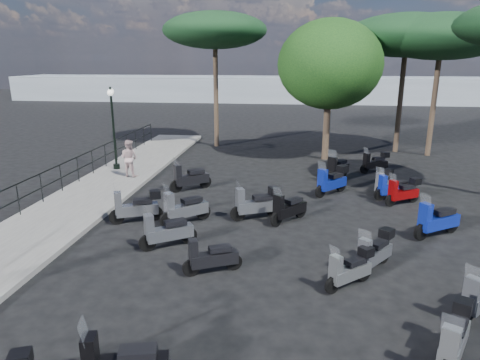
# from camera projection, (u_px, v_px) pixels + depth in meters

# --- Properties ---
(ground) EXTENTS (120.00, 120.00, 0.00)m
(ground) POSITION_uv_depth(u_px,v_px,m) (238.00, 260.00, 11.65)
(ground) COLOR black
(ground) RESTS_ON ground
(sidewalk) EXTENTS (3.00, 30.00, 0.15)m
(sidewalk) POSITION_uv_depth(u_px,v_px,m) (70.00, 210.00, 15.30)
(sidewalk) COLOR slate
(sidewalk) RESTS_ON ground
(railing) EXTENTS (0.04, 26.04, 1.10)m
(railing) POSITION_uv_depth(u_px,v_px,m) (30.00, 188.00, 15.05)
(railing) COLOR black
(railing) RESTS_ON sidewalk
(lamp_post_2) EXTENTS (0.59, 1.08, 3.88)m
(lamp_post_2) POSITION_uv_depth(u_px,v_px,m) (113.00, 123.00, 20.05)
(lamp_post_2) COLOR black
(lamp_post_2) RESTS_ON sidewalk
(pedestrian_far) EXTENTS (0.92, 0.78, 1.67)m
(pedestrian_far) POSITION_uv_depth(u_px,v_px,m) (129.00, 158.00, 19.12)
(pedestrian_far) COLOR #C0A1A1
(pedestrian_far) RESTS_ON sidewalk
(scooter_2) EXTENTS (1.51, 1.06, 1.38)m
(scooter_2) POSITION_uv_depth(u_px,v_px,m) (167.00, 232.00, 12.31)
(scooter_2) COLOR black
(scooter_2) RESTS_ON ground
(scooter_3) EXTENTS (1.65, 0.95, 1.40)m
(scooter_3) POSITION_uv_depth(u_px,v_px,m) (136.00, 207.00, 14.20)
(scooter_3) COLOR black
(scooter_3) RESTS_ON ground
(scooter_4) EXTENTS (1.45, 1.32, 1.47)m
(scooter_4) POSITION_uv_depth(u_px,v_px,m) (184.00, 209.00, 14.08)
(scooter_4) COLOR black
(scooter_4) RESTS_ON ground
(scooter_5) EXTENTS (1.53, 1.21, 1.46)m
(scooter_5) POSITION_uv_depth(u_px,v_px,m) (190.00, 178.00, 17.66)
(scooter_5) COLOR black
(scooter_5) RESTS_ON ground
(scooter_8) EXTENTS (1.46, 0.82, 1.25)m
(scooter_8) POSITION_uv_depth(u_px,v_px,m) (211.00, 258.00, 10.83)
(scooter_8) COLOR black
(scooter_8) RESTS_ON ground
(scooter_9) EXTENTS (1.18, 1.37, 1.36)m
(scooter_9) POSITION_uv_depth(u_px,v_px,m) (288.00, 209.00, 14.21)
(scooter_9) COLOR black
(scooter_9) RESTS_ON ground
(scooter_12) EXTENTS (1.22, 1.09, 1.19)m
(scooter_12) POSITION_uv_depth(u_px,v_px,m) (350.00, 270.00, 10.18)
(scooter_12) COLOR black
(scooter_12) RESTS_ON ground
(scooter_13) EXTENTS (1.69, 0.98, 1.44)m
(scooter_13) POSITION_uv_depth(u_px,v_px,m) (257.00, 204.00, 14.48)
(scooter_13) COLOR black
(scooter_13) RESTS_ON ground
(scooter_14) EXTENTS (1.37, 1.46, 1.45)m
(scooter_14) POSITION_uv_depth(u_px,v_px,m) (332.00, 181.00, 17.11)
(scooter_14) COLOR black
(scooter_14) RESTS_ON ground
(scooter_15) EXTENTS (1.10, 1.67, 1.50)m
(scooter_15) POSITION_uv_depth(u_px,v_px,m) (337.00, 169.00, 19.12)
(scooter_15) COLOR black
(scooter_15) RESTS_ON ground
(scooter_17) EXTENTS (0.95, 1.48, 1.29)m
(scooter_17) POSITION_uv_depth(u_px,v_px,m) (454.00, 339.00, 7.61)
(scooter_17) COLOR black
(scooter_17) RESTS_ON ground
(scooter_19) EXTENTS (1.13, 1.37, 1.29)m
(scooter_19) POSITION_uv_depth(u_px,v_px,m) (374.00, 252.00, 10.99)
(scooter_19) COLOR black
(scooter_19) RESTS_ON ground
(scooter_20) EXTENTS (0.91, 1.39, 1.22)m
(scooter_20) POSITION_uv_depth(u_px,v_px,m) (384.00, 183.00, 17.23)
(scooter_20) COLOR black
(scooter_20) RESTS_ON ground
(scooter_21) EXTENTS (1.55, 0.76, 1.28)m
(scooter_21) POSITION_uv_depth(u_px,v_px,m) (393.00, 189.00, 16.51)
(scooter_21) COLOR black
(scooter_21) RESTS_ON ground
(scooter_24) EXTENTS (1.60, 1.13, 1.47)m
(scooter_24) POSITION_uv_depth(u_px,v_px,m) (437.00, 221.00, 13.05)
(scooter_24) COLOR black
(scooter_24) RESTS_ON ground
(scooter_25) EXTENTS (1.41, 0.99, 1.26)m
(scooter_25) POSITION_uv_depth(u_px,v_px,m) (403.00, 192.00, 15.97)
(scooter_25) COLOR black
(scooter_25) RESTS_ON ground
(scooter_26) EXTENTS (1.44, 0.92, 1.25)m
(scooter_26) POSITION_uv_depth(u_px,v_px,m) (375.00, 163.00, 20.44)
(scooter_26) COLOR black
(scooter_26) RESTS_ON ground
(broadleaf_tree) EXTENTS (5.38, 5.38, 7.27)m
(broadleaf_tree) POSITION_uv_depth(u_px,v_px,m) (330.00, 65.00, 21.93)
(broadleaf_tree) COLOR #38281E
(broadleaf_tree) RESTS_ON ground
(pine_0) EXTENTS (6.74, 6.74, 7.67)m
(pine_0) POSITION_uv_depth(u_px,v_px,m) (407.00, 36.00, 23.34)
(pine_0) COLOR #38281E
(pine_0) RESTS_ON ground
(pine_1) EXTENTS (6.90, 6.90, 7.59)m
(pine_1) POSITION_uv_depth(u_px,v_px,m) (442.00, 37.00, 22.40)
(pine_1) COLOR #38281E
(pine_1) RESTS_ON ground
(pine_2) EXTENTS (6.08, 6.08, 7.91)m
(pine_2) POSITION_uv_depth(u_px,v_px,m) (215.00, 31.00, 24.85)
(pine_2) COLOR #38281E
(pine_2) RESTS_ON ground
(distant_hills) EXTENTS (70.00, 8.00, 3.00)m
(distant_hills) POSITION_uv_depth(u_px,v_px,m) (286.00, 89.00, 54.14)
(distant_hills) COLOR gray
(distant_hills) RESTS_ON ground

